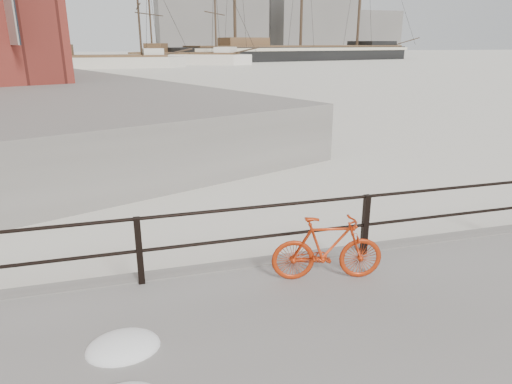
{
  "coord_description": "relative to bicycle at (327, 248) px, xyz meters",
  "views": [
    {
      "loc": [
        -7.01,
        -6.14,
        3.61
      ],
      "look_at": [
        -4.84,
        1.5,
        1.0
      ],
      "focal_mm": 32.0,
      "sensor_mm": 36.0,
      "label": 1
    }
  ],
  "objects": [
    {
      "name": "bicycle",
      "position": [
        0.0,
        0.0,
        0.0
      ],
      "size": [
        1.6,
        0.56,
        0.96
      ],
      "primitive_type": "imported",
      "rotation": [
        0.0,
        0.0,
        -0.21
      ],
      "color": "#B22D0B",
      "rests_on": "promenade"
    },
    {
      "name": "barque_black",
      "position": [
        34.06,
        89.21,
        -0.83
      ],
      "size": [
        70.66,
        36.33,
        37.65
      ],
      "primitive_type": null,
      "rotation": [
        0.0,
        0.0,
        0.22
      ],
      "color": "black",
      "rests_on": "ground"
    },
    {
      "name": "schooner_mid",
      "position": [
        8.01,
        78.0,
        -0.83
      ],
      "size": [
        28.14,
        22.17,
        18.99
      ],
      "primitive_type": null,
      "rotation": [
        0.0,
        0.0,
        -0.5
      ],
      "color": "silver",
      "rests_on": "ground"
    },
    {
      "name": "schooner_left",
      "position": [
        -5.65,
        68.64,
        -0.83
      ],
      "size": [
        26.86,
        12.38,
        20.1
      ],
      "primitive_type": null,
      "rotation": [
        0.0,
        0.0,
        0.01
      ],
      "color": "beige",
      "rests_on": "ground"
    },
    {
      "name": "industrial_west",
      "position": [
        24.42,
        140.75,
        8.17
      ],
      "size": [
        32.0,
        18.0,
        18.0
      ],
      "primitive_type": "cube",
      "color": "gray",
      "rests_on": "ground"
    },
    {
      "name": "industrial_mid",
      "position": [
        59.42,
        145.75,
        11.17
      ],
      "size": [
        26.0,
        20.0,
        24.0
      ],
      "primitive_type": "cube",
      "color": "gray",
      "rests_on": "ground"
    },
    {
      "name": "industrial_east",
      "position": [
        82.42,
        150.75,
        6.17
      ],
      "size": [
        20.0,
        16.0,
        14.0
      ],
      "primitive_type": "cube",
      "color": "gray",
      "rests_on": "ground"
    }
  ]
}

